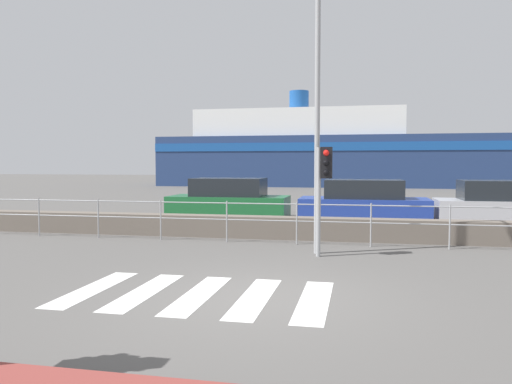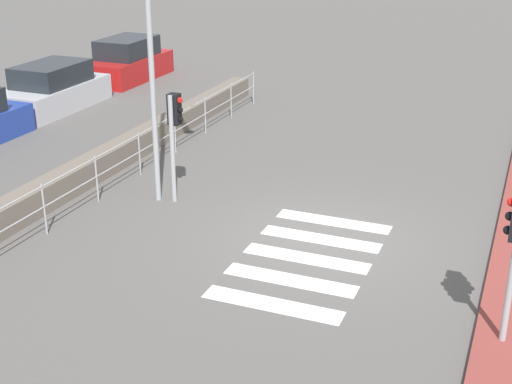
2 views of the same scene
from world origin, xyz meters
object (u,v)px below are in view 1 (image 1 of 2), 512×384
(traffic_light_far, at_px, (324,176))
(parked_car_silver, at_px, (497,205))
(parked_car_blue, at_px, (364,203))
(ferry_boat, at_px, (333,154))
(parked_car_green, at_px, (229,201))
(streetlamp, at_px, (317,70))

(traffic_light_far, distance_m, parked_car_silver, 9.15)
(parked_car_blue, relative_size, parked_car_silver, 1.14)
(traffic_light_far, xyz_separation_m, parked_car_blue, (0.93, 7.32, -1.14))
(ferry_boat, bearing_deg, traffic_light_far, -87.46)
(ferry_boat, distance_m, parked_car_silver, 29.33)
(parked_car_green, relative_size, parked_car_silver, 1.13)
(ferry_boat, distance_m, parked_car_green, 28.60)
(ferry_boat, bearing_deg, parked_car_green, -95.01)
(ferry_boat, bearing_deg, parked_car_silver, -76.23)
(streetlamp, height_order, parked_car_blue, streetlamp)
(streetlamp, distance_m, parked_car_green, 8.81)
(parked_car_green, bearing_deg, parked_car_silver, 0.00)
(traffic_light_far, xyz_separation_m, parked_car_silver, (5.37, 7.32, -1.14))
(parked_car_blue, bearing_deg, parked_car_silver, -0.00)
(parked_car_silver, bearing_deg, traffic_light_far, -126.28)
(parked_car_green, bearing_deg, traffic_light_far, -60.87)
(parked_car_blue, bearing_deg, parked_car_green, -180.00)
(parked_car_blue, bearing_deg, ferry_boat, 95.06)
(traffic_light_far, height_order, parked_car_blue, traffic_light_far)
(traffic_light_far, bearing_deg, ferry_boat, 92.54)
(streetlamp, bearing_deg, ferry_boat, 92.27)
(streetlamp, relative_size, ferry_boat, 0.20)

